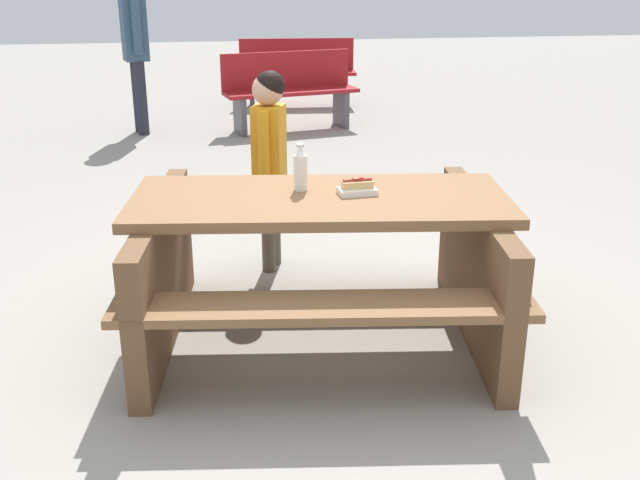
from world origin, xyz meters
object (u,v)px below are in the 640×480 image
(hotdog_tray, at_px, (357,188))
(bystander_adult, at_px, (134,29))
(child_in_coat, at_px, (269,145))
(park_bench_mid, at_px, (297,71))
(park_bench_near, at_px, (290,89))
(picnic_table, at_px, (320,255))
(soda_bottle, at_px, (300,169))

(hotdog_tray, xyz_separation_m, bystander_adult, (-1.41, 5.05, 0.34))
(child_in_coat, bearing_deg, hotdog_tray, -70.61)
(hotdog_tray, bearing_deg, child_in_coat, 109.39)
(park_bench_mid, bearing_deg, park_bench_near, -100.38)
(picnic_table, height_order, park_bench_near, park_bench_near)
(picnic_table, distance_m, hotdog_tray, 0.38)
(hotdog_tray, relative_size, park_bench_near, 0.12)
(picnic_table, xyz_separation_m, hotdog_tray, (0.18, -0.00, 0.34))
(child_in_coat, relative_size, park_bench_near, 0.78)
(park_bench_near, bearing_deg, hotdog_tray, -92.72)
(soda_bottle, bearing_deg, bystander_adult, 103.13)
(park_bench_near, bearing_deg, bystander_adult, 179.00)
(soda_bottle, relative_size, bystander_adult, 0.13)
(child_in_coat, xyz_separation_m, bystander_adult, (-1.07, 4.09, 0.34))
(park_bench_mid, bearing_deg, bystander_adult, -143.21)
(bystander_adult, bearing_deg, park_bench_near, -1.00)
(soda_bottle, height_order, bystander_adult, bystander_adult)
(child_in_coat, bearing_deg, park_bench_mid, 81.30)
(hotdog_tray, relative_size, bystander_adult, 0.11)
(soda_bottle, xyz_separation_m, park_bench_near, (0.50, 4.90, -0.41))
(soda_bottle, distance_m, park_bench_near, 4.94)
(picnic_table, distance_m, bystander_adult, 5.23)
(soda_bottle, height_order, child_in_coat, child_in_coat)
(soda_bottle, bearing_deg, picnic_table, -54.75)
(child_in_coat, height_order, bystander_adult, bystander_adult)
(picnic_table, relative_size, park_bench_mid, 1.28)
(bystander_adult, bearing_deg, hotdog_tray, -74.39)
(soda_bottle, bearing_deg, hotdog_tray, -24.12)
(hotdog_tray, xyz_separation_m, child_in_coat, (-0.34, 0.96, -0.00))
(picnic_table, distance_m, park_bench_mid, 6.51)
(soda_bottle, distance_m, hotdog_tray, 0.29)
(park_bench_mid, bearing_deg, soda_bottle, -96.86)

